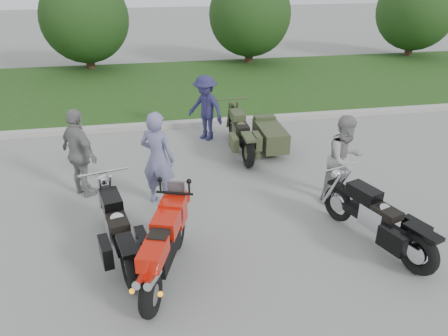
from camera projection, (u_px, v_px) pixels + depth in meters
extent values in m
plane|color=gray|center=(205.00, 248.00, 7.47)|extent=(80.00, 80.00, 0.00)
cube|color=#AFACA4|center=(175.00, 124.00, 12.75)|extent=(60.00, 0.30, 0.15)
cube|color=#325D20|center=(166.00, 87.00, 16.42)|extent=(60.00, 8.00, 0.14)
cylinder|color=#3F2B1C|center=(90.00, 58.00, 18.66)|extent=(0.36, 0.36, 1.20)
sphere|color=#1E3714|center=(85.00, 18.00, 17.96)|extent=(3.60, 3.60, 3.60)
cylinder|color=#3F2B1C|center=(249.00, 52.00, 19.81)|extent=(0.36, 0.36, 1.20)
sphere|color=#1E3714|center=(250.00, 15.00, 19.11)|extent=(3.60, 3.60, 3.60)
cylinder|color=#3F2B1C|center=(409.00, 46.00, 21.13)|extent=(0.36, 0.36, 1.20)
sphere|color=#1E3714|center=(416.00, 11.00, 20.43)|extent=(3.60, 3.60, 3.60)
torus|color=black|center=(151.00, 295.00, 5.96)|extent=(0.41, 0.69, 0.66)
torus|color=black|center=(178.00, 231.00, 7.34)|extent=(0.33, 0.65, 0.64)
cube|color=black|center=(164.00, 248.00, 6.49)|extent=(0.59, 1.01, 0.37)
cube|color=red|center=(167.00, 222.00, 6.58)|extent=(0.53, 0.67, 0.28)
cube|color=red|center=(153.00, 254.00, 5.95)|extent=(0.49, 0.66, 0.24)
cube|color=black|center=(160.00, 235.00, 6.22)|extent=(0.38, 0.44, 0.11)
cube|color=red|center=(173.00, 211.00, 6.95)|extent=(0.48, 0.52, 0.43)
cylinder|color=silver|center=(142.00, 278.00, 5.77)|extent=(0.27, 0.51, 0.23)
cylinder|color=silver|center=(153.00, 279.00, 5.75)|extent=(0.27, 0.51, 0.23)
torus|color=black|center=(130.00, 266.00, 6.45)|extent=(0.34, 0.75, 0.73)
torus|color=black|center=(108.00, 210.00, 7.92)|extent=(0.28, 0.70, 0.69)
cube|color=black|center=(117.00, 231.00, 7.14)|extent=(0.52, 1.31, 0.15)
cube|color=silver|center=(117.00, 226.00, 7.10)|extent=(0.42, 0.54, 0.38)
cube|color=black|center=(111.00, 201.00, 7.24)|extent=(0.42, 0.64, 0.24)
cube|color=black|center=(117.00, 221.00, 6.89)|extent=(0.41, 0.59, 0.13)
cube|color=black|center=(127.00, 245.00, 6.28)|extent=(0.36, 0.63, 0.06)
cylinder|color=silver|center=(135.00, 248.00, 6.96)|extent=(0.37, 1.17, 0.11)
torus|color=black|center=(418.00, 253.00, 6.74)|extent=(0.41, 0.75, 0.73)
torus|color=black|center=(338.00, 204.00, 8.13)|extent=(0.35, 0.69, 0.69)
cube|color=black|center=(375.00, 221.00, 7.39)|extent=(0.65, 1.29, 0.15)
cube|color=silver|center=(376.00, 217.00, 7.35)|extent=(0.46, 0.56, 0.38)
cube|color=black|center=(364.00, 193.00, 7.47)|extent=(0.48, 0.66, 0.24)
cube|color=black|center=(385.00, 212.00, 7.15)|extent=(0.46, 0.60, 0.13)
cube|color=black|center=(423.00, 232.00, 6.57)|extent=(0.42, 0.63, 0.06)
cylinder|color=silver|center=(399.00, 236.00, 7.25)|extent=(0.49, 1.15, 0.11)
torus|color=black|center=(248.00, 153.00, 10.19)|extent=(0.19, 0.74, 0.74)
torus|color=black|center=(233.00, 127.00, 11.78)|extent=(0.13, 0.69, 0.69)
cube|color=black|center=(240.00, 135.00, 10.94)|extent=(0.24, 1.30, 0.15)
cube|color=#3A4327|center=(240.00, 132.00, 10.90)|extent=(0.33, 0.49, 0.38)
cube|color=#3A4327|center=(238.00, 116.00, 11.06)|extent=(0.30, 0.60, 0.24)
cube|color=black|center=(242.00, 127.00, 10.67)|extent=(0.30, 0.54, 0.13)
cube|color=#3A4327|center=(249.00, 137.00, 10.02)|extent=(0.24, 0.60, 0.06)
cylinder|color=#3A4327|center=(251.00, 146.00, 10.70)|extent=(0.11, 1.19, 0.11)
cube|color=#3A4327|center=(270.00, 136.00, 10.98)|extent=(0.60, 1.41, 0.49)
torus|color=black|center=(280.00, 140.00, 11.08)|extent=(0.13, 0.61, 0.61)
imported|color=slate|center=(158.00, 159.00, 8.45)|extent=(0.84, 0.75, 1.92)
imported|color=gray|center=(345.00, 160.00, 8.57)|extent=(1.04, 0.91, 1.80)
imported|color=navy|center=(206.00, 108.00, 11.56)|extent=(1.23, 1.28, 1.75)
imported|color=gray|center=(80.00, 154.00, 8.76)|extent=(1.04, 1.13, 1.86)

